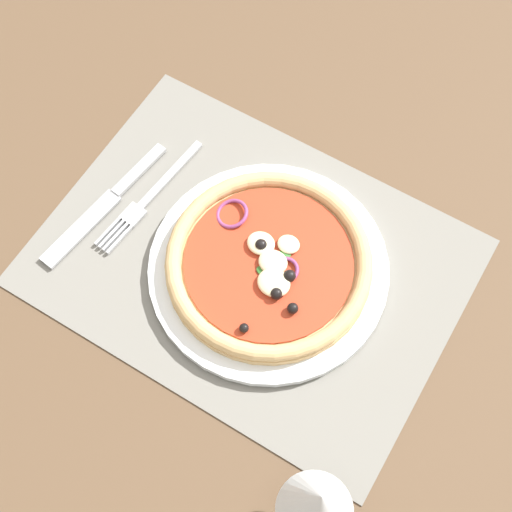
% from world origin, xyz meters
% --- Properties ---
extents(ground_plane, '(1.90, 1.40, 0.02)m').
position_xyz_m(ground_plane, '(0.00, 0.00, -0.01)').
color(ground_plane, brown).
extents(placemat, '(0.47, 0.34, 0.00)m').
position_xyz_m(placemat, '(0.00, 0.00, 0.00)').
color(placemat, slate).
rests_on(placemat, ground_plane).
extents(plate, '(0.27, 0.27, 0.01)m').
position_xyz_m(plate, '(-0.02, -0.00, 0.01)').
color(plate, white).
rests_on(plate, placemat).
extents(pizza, '(0.23, 0.23, 0.03)m').
position_xyz_m(pizza, '(-0.02, -0.00, 0.03)').
color(pizza, tan).
rests_on(pizza, plate).
extents(fork, '(0.03, 0.18, 0.00)m').
position_xyz_m(fork, '(0.15, -0.00, 0.01)').
color(fork, '#B2B5BA').
rests_on(fork, placemat).
extents(knife, '(0.04, 0.20, 0.01)m').
position_xyz_m(knife, '(0.18, 0.03, 0.01)').
color(knife, '#B2B5BA').
rests_on(knife, placemat).
extents(wine_glass, '(0.07, 0.07, 0.15)m').
position_xyz_m(wine_glass, '(-0.19, 0.21, 0.10)').
color(wine_glass, silver).
rests_on(wine_glass, ground_plane).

